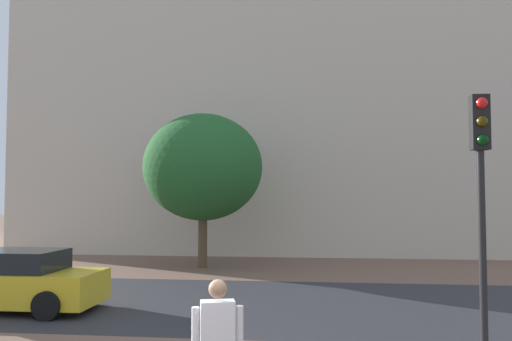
{
  "coord_description": "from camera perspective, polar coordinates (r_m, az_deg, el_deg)",
  "views": [
    {
      "loc": [
        1.95,
        -6.17,
        2.7
      ],
      "look_at": [
        0.24,
        8.74,
        3.48
      ],
      "focal_mm": 36.41,
      "sensor_mm": 36.0,
      "label": 1
    }
  ],
  "objects": [
    {
      "name": "street_asphalt_strip",
      "position": [
        13.72,
        -1.8,
        -14.3
      ],
      "size": [
        120.0,
        6.93,
        0.0
      ],
      "primitive_type": "cube",
      "color": "#2D2D33",
      "rests_on": "ground_plane"
    },
    {
      "name": "ground_plane",
      "position": [
        16.5,
        -0.33,
        -12.38
      ],
      "size": [
        120.0,
        120.0,
        0.0
      ],
      "primitive_type": "plane",
      "color": "brown"
    },
    {
      "name": "traffic_light_pole",
      "position": [
        9.16,
        23.5,
        -0.42
      ],
      "size": [
        0.28,
        0.34,
        4.37
      ],
      "color": "black",
      "rests_on": "ground_plane"
    },
    {
      "name": "landmark_building",
      "position": [
        31.84,
        2.37,
        10.59
      ],
      "size": [
        25.28,
        15.38,
        35.39
      ],
      "color": "beige",
      "rests_on": "ground_plane"
    },
    {
      "name": "car_yellow",
      "position": [
        14.03,
        -25.6,
        -10.9
      ],
      "size": [
        4.44,
        1.96,
        1.43
      ],
      "color": "gold",
      "rests_on": "ground_plane"
    },
    {
      "name": "tree_curb_far",
      "position": [
        20.23,
        -5.84,
        0.36
      ],
      "size": [
        4.61,
        4.61,
        5.95
      ],
      "color": "brown",
      "rests_on": "ground_plane"
    }
  ]
}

